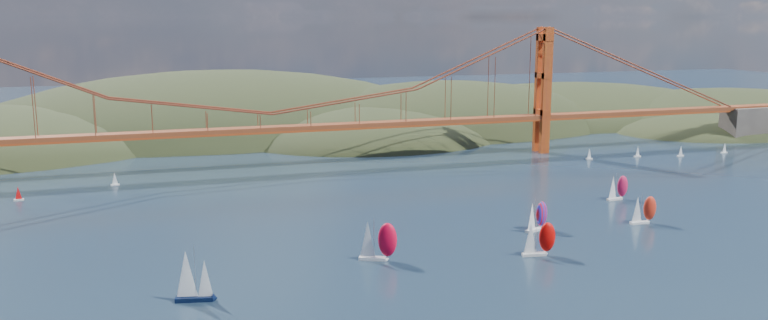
{
  "coord_description": "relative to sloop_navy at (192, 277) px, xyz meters",
  "views": [
    {
      "loc": [
        -47.36,
        -111.63,
        59.21
      ],
      "look_at": [
        17.53,
        90.0,
        18.68
      ],
      "focal_mm": 35.0,
      "sensor_mm": 36.0,
      "label": 1
    }
  ],
  "objects": [
    {
      "name": "distant_boat_6",
      "position": [
        212.07,
        107.82,
        -3.04
      ],
      "size": [
        3.0,
        2.0,
        4.7
      ],
      "color": "silver",
      "rests_on": "ground"
    },
    {
      "name": "distant_boat_4",
      "position": [
        170.54,
        113.94,
        -3.04
      ],
      "size": [
        3.0,
        2.0,
        4.7
      ],
      "color": "silver",
      "rests_on": "ground"
    },
    {
      "name": "distant_boat_7",
      "position": [
        236.07,
        108.68,
        -3.04
      ],
      "size": [
        3.0,
        2.0,
        4.7
      ],
      "color": "silver",
      "rests_on": "ground"
    },
    {
      "name": "headlands",
      "position": [
        84.91,
        234.58,
        -17.91
      ],
      "size": [
        725.0,
        225.0,
        96.0
      ],
      "color": "black",
      "rests_on": "ground"
    },
    {
      "name": "distant_boat_5",
      "position": [
        193.54,
        112.43,
        -3.04
      ],
      "size": [
        3.0,
        2.0,
        4.7
      ],
      "color": "silver",
      "rests_on": "ground"
    },
    {
      "name": "distant_boat_2",
      "position": [
        -48.56,
        108.68,
        -3.04
      ],
      "size": [
        3.0,
        2.0,
        4.7
      ],
      "color": "silver",
      "rests_on": "ground"
    },
    {
      "name": "racer_rwb",
      "position": [
        95.69,
        24.98,
        -1.07
      ],
      "size": [
        8.28,
        5.42,
        9.26
      ],
      "rotation": [
        0.0,
        0.0,
        0.36
      ],
      "color": "silver",
      "rests_on": "ground"
    },
    {
      "name": "racer_1",
      "position": [
        85.06,
        5.0,
        -0.86
      ],
      "size": [
        8.62,
        4.2,
        9.71
      ],
      "rotation": [
        0.0,
        0.0,
        -0.15
      ],
      "color": "silver",
      "rests_on": "ground"
    },
    {
      "name": "bridge",
      "position": [
        38.22,
        136.29,
        26.78
      ],
      "size": [
        552.0,
        12.0,
        55.0
      ],
      "color": "brown",
      "rests_on": "ground"
    },
    {
      "name": "distant_boat_3",
      "position": [
        -19.1,
        122.52,
        -3.04
      ],
      "size": [
        3.0,
        2.0,
        4.7
      ],
      "color": "silver",
      "rests_on": "ground"
    },
    {
      "name": "sloop_navy",
      "position": [
        0.0,
        0.0,
        0.0
      ],
      "size": [
        8.27,
        5.24,
        12.35
      ],
      "rotation": [
        0.0,
        0.0,
        -0.2
      ],
      "color": "black",
      "rests_on": "ground"
    },
    {
      "name": "racer_3",
      "position": [
        139.09,
        49.15,
        -1.18
      ],
      "size": [
        7.99,
        3.68,
        9.03
      ],
      "rotation": [
        0.0,
        0.0,
        0.12
      ],
      "color": "silver",
      "rests_on": "ground"
    },
    {
      "name": "racer_0",
      "position": [
        45.29,
        13.96,
        -0.28
      ],
      "size": [
        9.74,
        6.91,
        10.93
      ],
      "rotation": [
        0.0,
        0.0,
        -0.43
      ],
      "color": "white",
      "rests_on": "ground"
    },
    {
      "name": "racer_2",
      "position": [
        129.01,
        22.2,
        -1.14
      ],
      "size": [
        7.99,
        3.34,
        9.12
      ],
      "rotation": [
        0.0,
        0.0,
        -0.06
      ],
      "color": "white",
      "rests_on": "ground"
    }
  ]
}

